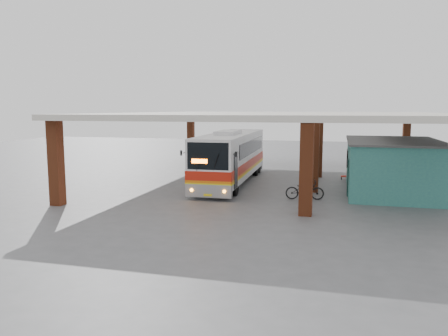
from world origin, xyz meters
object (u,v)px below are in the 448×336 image
coach_bus (231,157)px  red_chair (346,174)px  motorcycle (305,190)px  pedestrian (305,190)px

coach_bus → red_chair: (7.42, 3.32, -1.36)m
motorcycle → pedestrian: pedestrian is taller
coach_bus → red_chair: 8.24m
motorcycle → red_chair: size_ratio=2.38×
coach_bus → motorcycle: 6.77m
motorcycle → coach_bus: bearing=43.0°
motorcycle → pedestrian: size_ratio=1.22×
pedestrian → motorcycle: bearing=-114.0°
coach_bus → motorcycle: (5.16, -4.21, -1.22)m
red_chair → motorcycle: bearing=-111.5°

